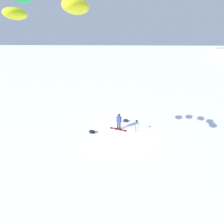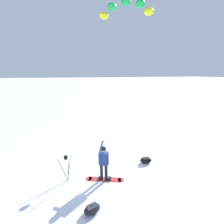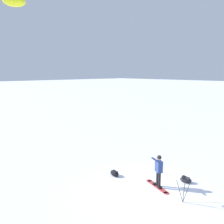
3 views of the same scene
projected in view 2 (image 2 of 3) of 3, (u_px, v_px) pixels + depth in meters
ground_plane at (102, 170)px, 7.46m from camera, size 300.00×300.00×0.00m
snowboarder at (104, 160)px, 6.52m from camera, size 0.78×0.48×1.76m
snowboard at (105, 179)px, 6.81m from camera, size 0.74×1.73×0.10m
traction_kite at (126, 8)px, 10.55m from camera, size 2.72×3.99×1.17m
gear_bag_large at (146, 160)px, 8.04m from camera, size 0.43×0.67×0.30m
camera_tripod at (66, 163)px, 6.50m from camera, size 0.67×0.57×1.29m
gear_bag_small at (92, 209)px, 5.17m from camera, size 0.53×0.69×0.30m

